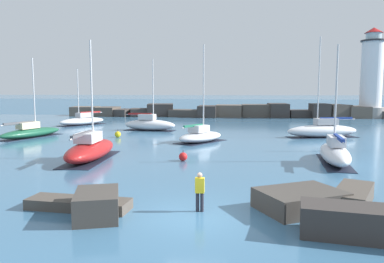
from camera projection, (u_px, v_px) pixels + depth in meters
name	position (u px, v px, depth m)	size (l,w,h in m)	color
ground_plane	(194.00, 217.00, 14.20)	(600.00, 600.00, 0.00)	#3D6B8E
open_sea_beyond	(228.00, 104.00, 125.15)	(400.00, 116.00, 0.01)	#2D5B7F
breakwater_jetty	(239.00, 111.00, 65.80)	(58.81, 7.05, 2.40)	brown
lighthouse	(371.00, 79.00, 62.72)	(4.67, 4.67, 14.99)	gray
foreground_rocks	(266.00, 207.00, 14.04)	(14.74, 6.38, 1.05)	#423D38
sailboat_moored_0	(90.00, 149.00, 25.66)	(2.45, 7.33, 8.16)	maroon
sailboat_moored_1	(323.00, 130.00, 37.66)	(7.66, 3.82, 9.94)	white
sailboat_moored_2	(31.00, 132.00, 37.47)	(3.93, 7.51, 7.93)	#195138
sailboat_moored_3	(83.00, 121.00, 50.59)	(5.56, 6.95, 7.49)	silver
sailboat_moored_4	(200.00, 136.00, 34.25)	(4.95, 5.70, 8.83)	white
sailboat_moored_5	(335.00, 153.00, 24.50)	(2.43, 6.76, 7.71)	white
sailboat_moored_6	(149.00, 124.00, 43.92)	(6.48, 3.01, 8.28)	white
mooring_buoy_orange_near	(118.00, 134.00, 37.56)	(0.61, 0.61, 0.81)	yellow
mooring_buoy_far_side	(183.00, 157.00, 25.24)	(0.57, 0.57, 0.77)	red
person_on_rocks	(200.00, 190.00, 14.71)	(0.36, 0.22, 1.57)	#282833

